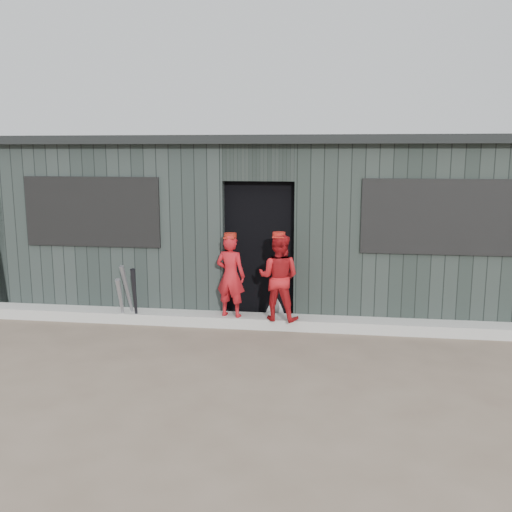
# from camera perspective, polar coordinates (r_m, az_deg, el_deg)

# --- Properties ---
(ground) EXTENTS (80.00, 80.00, 0.00)m
(ground) POSITION_cam_1_polar(r_m,az_deg,el_deg) (6.31, -2.34, -11.92)
(ground) COLOR brown
(ground) RESTS_ON ground
(curb) EXTENTS (8.00, 0.36, 0.15)m
(curb) POSITION_cam_1_polar(r_m,az_deg,el_deg) (7.98, 0.02, -6.52)
(curb) COLOR #ADADA7
(curb) RESTS_ON ground
(bat_left) EXTENTS (0.09, 0.30, 0.68)m
(bat_left) POSITION_cam_1_polar(r_m,az_deg,el_deg) (8.23, -13.37, -4.37)
(bat_left) COLOR gray
(bat_left) RESTS_ON ground
(bat_mid) EXTENTS (0.14, 0.32, 0.86)m
(bat_mid) POSITION_cam_1_polar(r_m,az_deg,el_deg) (8.24, -12.68, -3.70)
(bat_mid) COLOR gray
(bat_mid) RESTS_ON ground
(bat_right) EXTENTS (0.12, 0.29, 0.83)m
(bat_right) POSITION_cam_1_polar(r_m,az_deg,el_deg) (8.11, -12.02, -3.98)
(bat_right) COLOR black
(bat_right) RESTS_ON ground
(player_red_left) EXTENTS (0.46, 0.36, 1.14)m
(player_red_left) POSITION_cam_1_polar(r_m,az_deg,el_deg) (7.83, -2.56, -2.00)
(player_red_left) COLOR red
(player_red_left) RESTS_ON curb
(player_red_right) EXTENTS (0.64, 0.53, 1.17)m
(player_red_right) POSITION_cam_1_polar(r_m,az_deg,el_deg) (7.66, 2.28, -2.14)
(player_red_right) COLOR #B4161B
(player_red_right) RESTS_ON curb
(player_grey_back) EXTENTS (0.63, 0.41, 1.28)m
(player_grey_back) POSITION_cam_1_polar(r_m,az_deg,el_deg) (8.28, 2.04, -1.86)
(player_grey_back) COLOR #AEAEAE
(player_grey_back) RESTS_ON ground
(dugout) EXTENTS (8.30, 3.30, 2.62)m
(dugout) POSITION_cam_1_polar(r_m,az_deg,el_deg) (9.38, 1.46, 3.58)
(dugout) COLOR black
(dugout) RESTS_ON ground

